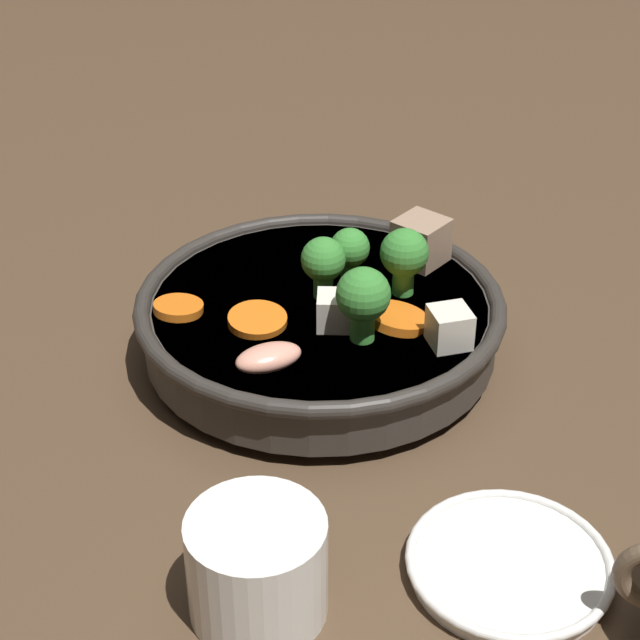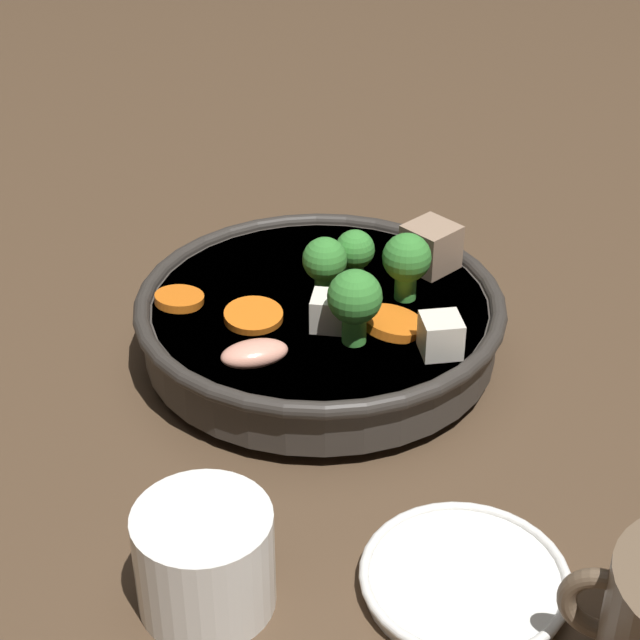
# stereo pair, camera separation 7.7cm
# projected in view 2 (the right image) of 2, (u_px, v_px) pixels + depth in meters

# --- Properties ---
(ground_plane) EXTENTS (3.00, 3.00, 0.00)m
(ground_plane) POSITION_uv_depth(u_px,v_px,m) (320.00, 357.00, 0.79)
(ground_plane) COLOR #4C3826
(stirfry_bowl) EXTENTS (0.27, 0.27, 0.10)m
(stirfry_bowl) POSITION_uv_depth(u_px,v_px,m) (322.00, 317.00, 0.77)
(stirfry_bowl) COLOR #38332D
(stirfry_bowl) RESTS_ON ground_plane
(side_saucer) EXTENTS (0.12, 0.12, 0.01)m
(side_saucer) POSITION_uv_depth(u_px,v_px,m) (465.00, 580.00, 0.59)
(side_saucer) COLOR white
(side_saucer) RESTS_ON ground_plane
(tea_cup) EXTENTS (0.08, 0.08, 0.06)m
(tea_cup) POSITION_uv_depth(u_px,v_px,m) (205.00, 558.00, 0.57)
(tea_cup) COLOR white
(tea_cup) RESTS_ON ground_plane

